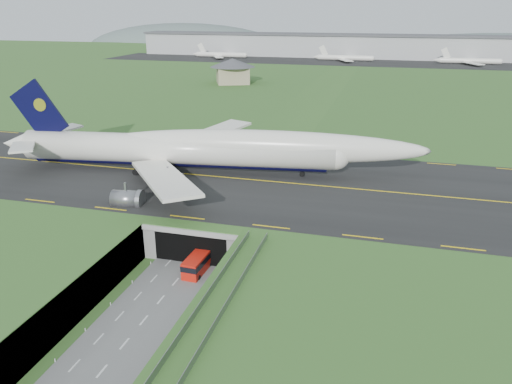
% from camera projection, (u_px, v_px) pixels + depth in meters
% --- Properties ---
extents(ground, '(900.00, 900.00, 0.00)m').
position_uv_depth(ground, '(170.00, 290.00, 71.76)').
color(ground, '#325B24').
rests_on(ground, ground).
extents(airfield_deck, '(800.00, 800.00, 6.00)m').
position_uv_depth(airfield_deck, '(169.00, 272.00, 70.72)').
color(airfield_deck, gray).
rests_on(airfield_deck, ground).
extents(trench_road, '(12.00, 75.00, 0.20)m').
position_uv_depth(trench_road, '(146.00, 319.00, 64.94)').
color(trench_road, slate).
rests_on(trench_road, ground).
extents(taxiway, '(800.00, 44.00, 0.18)m').
position_uv_depth(taxiway, '(238.00, 179.00, 99.49)').
color(taxiway, black).
rests_on(taxiway, airfield_deck).
extents(tunnel_portal, '(17.00, 22.30, 6.00)m').
position_uv_depth(tunnel_portal, '(210.00, 223.00, 85.72)').
color(tunnel_portal, gray).
rests_on(tunnel_portal, ground).
extents(guideway, '(3.00, 53.00, 7.05)m').
position_uv_depth(guideway, '(188.00, 357.00, 49.90)').
color(guideway, '#A8A8A3').
rests_on(guideway, ground).
extents(jumbo_jet, '(88.60, 57.61, 19.23)m').
position_uv_depth(jumbo_jet, '(206.00, 149.00, 101.24)').
color(jumbo_jet, white).
rests_on(jumbo_jet, ground).
extents(shuttle_tram, '(2.82, 6.81, 2.76)m').
position_uv_depth(shuttle_tram, '(198.00, 263.00, 76.03)').
color(shuttle_tram, red).
rests_on(shuttle_tram, ground).
extents(service_building, '(26.53, 26.53, 11.01)m').
position_uv_depth(service_building, '(233.00, 69.00, 223.04)').
color(service_building, tan).
rests_on(service_building, ground).
extents(cargo_terminal, '(320.00, 67.00, 15.60)m').
position_uv_depth(cargo_terminal, '(354.00, 46.00, 337.75)').
color(cargo_terminal, '#B2B2B2').
rests_on(cargo_terminal, ground).
extents(distant_hills, '(700.00, 91.00, 60.00)m').
position_uv_depth(distant_hills, '(438.00, 58.00, 446.13)').
color(distant_hills, '#556764').
rests_on(distant_hills, ground).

